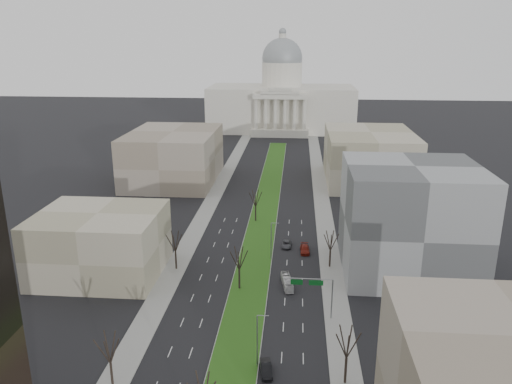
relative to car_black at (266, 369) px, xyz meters
The scene contains 22 objects.
ground 66.81m from the car_black, 94.46° to the left, with size 600.00×600.00×0.00m, color black.
median 65.80m from the car_black, 94.53° to the left, with size 8.00×222.03×0.20m.
sidewalk_left 47.40m from the car_black, 118.62° to the left, with size 5.00×330.00×0.15m, color gray.
sidewalk_right 43.39m from the car_black, 73.53° to the left, with size 5.00×330.00×0.15m, color gray.
capitol 216.80m from the car_black, 91.38° to the left, with size 80.00×46.00×55.00m.
building_beige_left 49.96m from the car_black, 140.40° to the left, with size 26.00×22.00×14.00m, color #9E977B.
building_grey_right 49.45m from the car_black, 53.27° to the left, with size 28.00×26.00×24.00m, color #57595C.
building_far_left 114.22m from the car_black, 110.66° to the left, with size 30.00×40.00×18.00m, color gray.
building_far_right 115.80m from the car_black, 75.05° to the left, with size 30.00×40.00×18.00m, color #9E977B.
tree_left_mid 23.86m from the car_black, 166.45° to the right, with size 5.40×5.40×9.72m.
tree_left_far 41.66m from the car_black, 122.92° to the left, with size 5.28×5.28×9.50m.
tree_right_mid 13.65m from the car_black, ahead, with size 5.52×5.52×9.94m.
tree_right_far 40.83m from the car_black, 72.73° to the left, with size 5.04×5.04×9.07m.
tree_median_b 28.25m from the car_black, 105.15° to the left, with size 5.40×5.40×9.72m.
tree_median_c 67.28m from the car_black, 96.17° to the left, with size 5.40×5.40×9.72m.
streetlamp_median_b 4.56m from the car_black, 131.97° to the left, with size 1.90×0.20×9.16m.
streetlamp_median_c 41.82m from the car_black, 91.98° to the left, with size 1.90×0.20×9.16m.
mast_arm_signs 19.32m from the car_black, 63.50° to the left, with size 9.12×0.24×8.09m.
car_black is the anchor object (origin of this frame).
car_red 46.72m from the car_black, 82.04° to the left, with size 2.20×5.42×1.57m, color maroon.
car_grey_far 49.29m from the car_black, 87.63° to the left, with size 2.25×4.87×1.35m, color #45464C.
box_van 28.60m from the car_black, 84.82° to the left, with size 1.71×7.32×2.04m, color silver.
Camera 1 is at (9.10, -12.06, 49.68)m, focal length 35.00 mm.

